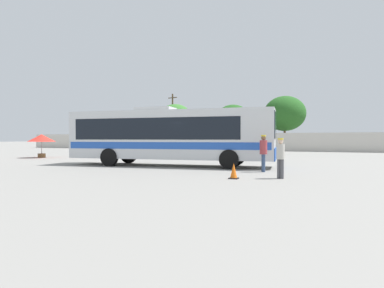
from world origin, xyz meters
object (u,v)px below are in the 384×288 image
Objects in this scene: parked_car_leftmost_maroon at (178,145)px; roadside_tree_left at (175,119)px; parked_car_second_silver at (218,145)px; traffic_cone_on_apron at (234,171)px; attendant_by_bus_door at (263,151)px; roadside_tree_midleft at (233,120)px; vendor_umbrella_near_gate_red at (42,138)px; coach_bus_silver_blue at (168,135)px; utility_pole_near at (173,120)px; passenger_waiting_on_apron at (280,156)px; roadside_tree_midright at (285,114)px.

roadside_tree_left is at bearing 119.32° from parked_car_leftmost_maroon.
parked_car_second_silver is 7.00× the size of traffic_cone_on_apron.
attendant_by_bus_door is 3.35m from traffic_cone_on_apron.
roadside_tree_midleft is (8.92, 1.24, -0.24)m from roadside_tree_left.
vendor_umbrella_near_gate_red reaches higher than parked_car_leftmost_maroon.
attendant_by_bus_door is 28.56m from parked_car_leftmost_maroon.
coach_bus_silver_blue is 1.42× the size of utility_pole_near.
parked_car_leftmost_maroon is 6.60× the size of traffic_cone_on_apron.
parked_car_second_silver is at bearing 113.65° from passenger_waiting_on_apron.
parked_car_leftmost_maroon is (-9.96, 22.31, -1.06)m from coach_bus_silver_blue.
utility_pole_near is at bearing 137.89° from roadside_tree_left.
roadside_tree_midleft is at bearing 54.88° from parked_car_leftmost_maroon.
parked_car_second_silver is 8.85m from roadside_tree_midleft.
traffic_cone_on_apron is at bearing -60.42° from roadside_tree_left.
coach_bus_silver_blue is at bearing -63.99° from utility_pole_near.
utility_pole_near is 1.25× the size of roadside_tree_left.
utility_pole_near reaches higher than parked_car_second_silver.
roadside_tree_midleft is 0.88× the size of roadside_tree_midright.
passenger_waiting_on_apron is at bearing -66.35° from parked_car_second_silver.
passenger_waiting_on_apron is 0.39× the size of parked_car_leftmost_maroon.
roadside_tree_midleft reaches higher than coach_bus_silver_blue.
coach_bus_silver_blue is 13.96m from vendor_umbrella_near_gate_red.
roadside_tree_left is at bearing -172.06° from roadside_tree_midleft.
roadside_tree_midleft is (-0.45, 8.07, 3.61)m from parked_car_second_silver.
roadside_tree_midright is at bearing 0.45° from roadside_tree_midleft.
roadside_tree_left is (-9.37, 6.82, 3.85)m from parked_car_second_silver.
parked_car_leftmost_maroon is 0.94× the size of parked_car_second_silver.
roadside_tree_midright reaches higher than parked_car_second_silver.
roadside_tree_midright reaches higher than roadside_tree_left.
roadside_tree_left is at bearing 119.58° from traffic_cone_on_apron.
vendor_umbrella_near_gate_red is at bearing -90.15° from roadside_tree_left.
parked_car_leftmost_maroon reaches higher than parked_car_second_silver.
utility_pole_near is 1.15× the size of roadside_tree_midright.
vendor_umbrella_near_gate_red is 0.50× the size of parked_car_second_silver.
vendor_umbrella_near_gate_red is 19.53m from parked_car_leftmost_maroon.
utility_pole_near reaches higher than roadside_tree_midleft.
attendant_by_bus_door reaches higher than parked_car_leftmost_maroon.
traffic_cone_on_apron is at bearing -59.91° from utility_pole_near.
coach_bus_silver_blue is 8.12m from passenger_waiting_on_apron.
coach_bus_silver_blue is at bearing 139.20° from traffic_cone_on_apron.
traffic_cone_on_apron is (2.52, -34.61, -4.80)m from roadside_tree_midright.
attendant_by_bus_door is 37.07m from utility_pole_near.
parked_car_leftmost_maroon is at bearing 119.64° from traffic_cone_on_apron.
traffic_cone_on_apron is (15.34, -26.95, -0.49)m from parked_car_leftmost_maroon.
roadside_tree_left is (-20.62, 32.51, 3.71)m from passenger_waiting_on_apron.
attendant_by_bus_door is 20.07m from vendor_umbrella_near_gate_red.
roadside_tree_midright is 35.03m from traffic_cone_on_apron.
passenger_waiting_on_apron is 21.85m from vendor_umbrella_near_gate_red.
attendant_by_bus_door is 0.40× the size of parked_car_second_silver.
vendor_umbrella_near_gate_red is at bearing 166.89° from attendant_by_bus_door.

